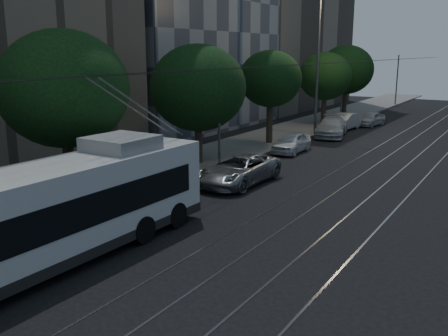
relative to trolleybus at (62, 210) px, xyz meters
name	(u,v)px	position (x,y,z in m)	size (l,w,h in m)	color
ground	(193,249)	(2.90, 2.84, -1.64)	(120.00, 120.00, 0.00)	black
sidewalk	(266,139)	(-4.60, 22.84, -1.56)	(5.00, 90.00, 0.15)	gray
tram_rails	(406,154)	(5.40, 22.84, -1.63)	(4.52, 90.00, 0.02)	gray
overhead_wires	(299,94)	(-2.07, 22.84, 1.83)	(2.23, 90.00, 6.00)	black
trolleybus	(62,210)	(0.00, 0.00, 0.00)	(2.64, 11.97, 5.63)	silver
pickup_silver	(239,169)	(-0.02, 10.91, -0.92)	(2.40, 5.20, 1.45)	gray
car_white_a	(292,142)	(-1.07, 19.51, -0.98)	(1.55, 3.85, 1.31)	white
car_white_b	(331,127)	(-1.05, 26.84, -0.90)	(2.08, 5.10, 1.48)	#BCBCC0
car_white_c	(344,122)	(-1.34, 30.61, -0.95)	(1.46, 4.19, 1.38)	#B6B5BA
car_white_d	(371,119)	(-0.07, 34.09, -1.02)	(1.45, 3.61, 1.23)	silver
tree_1	(64,89)	(-4.02, 3.84, 3.29)	(5.23, 5.23, 7.30)	#2F201A
tree_2	(198,88)	(-4.10, 13.32, 2.76)	(5.39, 5.39, 6.84)	#2F201A
tree_3	(270,79)	(-3.60, 21.31, 2.91)	(4.32, 4.32, 6.52)	#2F201A
tree_4	(325,76)	(-3.60, 31.77, 2.66)	(4.56, 4.56, 6.37)	#2F201A
tree_5	(346,70)	(-3.60, 37.32, 3.06)	(5.12, 5.12, 7.01)	#2F201A
streetlamp_far	(324,47)	(-1.87, 26.60, 5.05)	(2.68, 0.44, 11.22)	#505052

